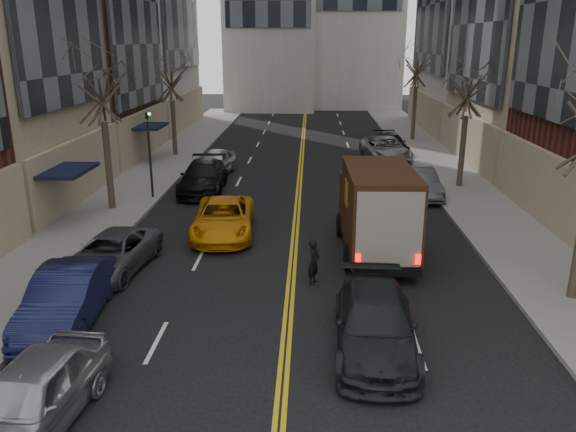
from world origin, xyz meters
name	(u,v)px	position (x,y,z in m)	size (l,w,h in m)	color
sidewalk_left	(149,175)	(-9.00, 27.00, 0.07)	(4.00, 66.00, 0.15)	slate
sidewalk_right	(454,178)	(9.00, 27.00, 0.07)	(4.00, 66.00, 0.15)	slate
tree_lf_mid	(99,68)	(-8.80, 20.00, 6.60)	(3.20, 3.20, 8.91)	#382D23
tree_lf_far	(170,67)	(-8.80, 33.00, 6.02)	(3.20, 3.20, 8.12)	#382D23
tree_rt_mid	(470,73)	(8.80, 25.00, 6.17)	(3.20, 3.20, 8.32)	#382D23
tree_rt_far	(418,54)	(8.80, 40.00, 6.74)	(3.20, 3.20, 9.11)	#382D23
traffic_signal	(149,145)	(-7.39, 22.00, 2.82)	(0.29, 0.26, 4.70)	black
ups_truck	(376,210)	(3.09, 14.84, 1.72)	(2.70, 6.31, 3.42)	black
observer_sedan	(375,324)	(2.33, 7.89, 0.74)	(2.30, 5.18, 1.48)	black
taxi	(224,218)	(-2.97, 16.77, 0.73)	(2.41, 5.22, 1.45)	orange
pedestrian	(314,262)	(0.76, 12.01, 0.77)	(0.56, 0.37, 1.54)	black
parked_lf_a	(31,397)	(-5.10, 4.41, 0.77)	(1.81, 4.50, 1.53)	#9EA1A6
parked_lf_b	(67,297)	(-6.30, 9.02, 0.79)	(1.67, 4.79, 1.58)	#101333
parked_lf_c	(111,254)	(-6.30, 12.71, 0.66)	(2.20, 4.78, 1.33)	#46474D
parked_lf_d	(203,177)	(-5.10, 23.71, 0.80)	(2.23, 5.50, 1.60)	black
parked_lf_e	(215,163)	(-5.10, 27.49, 0.77)	(1.82, 4.51, 1.54)	#B0B2B8
parked_rt_a	(420,183)	(6.30, 23.09, 0.71)	(1.51, 4.33, 1.43)	#46484D
parked_rt_b	(385,149)	(5.62, 32.03, 0.80)	(2.65, 5.74, 1.59)	#9DA0A5
parked_rt_c	(390,144)	(6.30, 34.67, 0.70)	(1.96, 4.81, 1.40)	black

